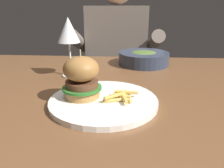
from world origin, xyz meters
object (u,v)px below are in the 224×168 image
Objects in this scene: burger_sandwich at (81,77)px; main_plate at (104,101)px; wine_glass at (69,32)px; soup_bowl at (144,58)px; diner_person at (116,74)px.

main_plate is at bearing -9.31° from burger_sandwich.
soup_bowl is at bearing 34.25° from wine_glass.
wine_glass is at bearing -145.75° from soup_bowl.
wine_glass is 0.96× the size of soup_bowl.
burger_sandwich is 0.11× the size of diner_person.
main_plate is 0.24× the size of diner_person.
soup_bowl is (0.27, 0.19, -0.13)m from wine_glass.
burger_sandwich is 0.45m from soup_bowl.
soup_bowl is at bearing 72.52° from main_plate.
soup_bowl is 0.18× the size of diner_person.
main_plate is at bearing -58.09° from wine_glass.
diner_person is (-0.01, 0.83, -0.18)m from main_plate.
wine_glass is at bearing 111.18° from burger_sandwich.
wine_glass is 0.18× the size of diner_person.
main_plate is 2.23× the size of burger_sandwich.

